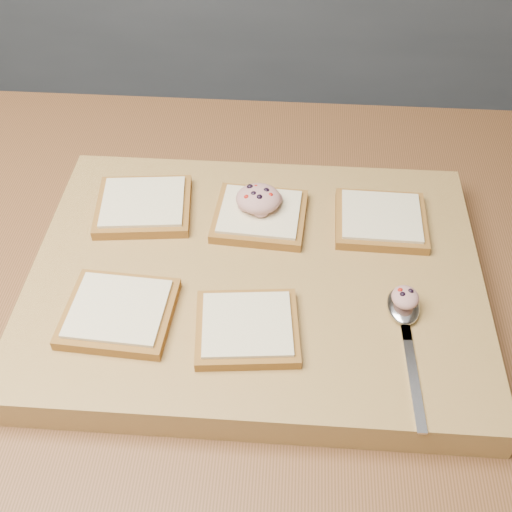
% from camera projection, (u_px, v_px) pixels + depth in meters
% --- Properties ---
extents(island_counter, '(2.00, 0.80, 0.90)m').
position_uv_depth(island_counter, '(189.00, 440.00, 1.14)').
color(island_counter, slate).
rests_on(island_counter, ground).
extents(back_counter, '(3.60, 0.62, 0.94)m').
position_uv_depth(back_counter, '(250.00, 42.00, 2.12)').
color(back_counter, slate).
rests_on(back_counter, ground).
extents(cutting_board, '(0.53, 0.41, 0.04)m').
position_uv_depth(cutting_board, '(256.00, 280.00, 0.78)').
color(cutting_board, tan).
rests_on(cutting_board, island_counter).
extents(bread_far_left, '(0.13, 0.12, 0.02)m').
position_uv_depth(bread_far_left, '(144.00, 206.00, 0.83)').
color(bread_far_left, olive).
rests_on(bread_far_left, cutting_board).
extents(bread_far_center, '(0.12, 0.11, 0.02)m').
position_uv_depth(bread_far_center, '(260.00, 215.00, 0.82)').
color(bread_far_center, olive).
rests_on(bread_far_center, cutting_board).
extents(bread_far_right, '(0.12, 0.11, 0.02)m').
position_uv_depth(bread_far_right, '(381.00, 220.00, 0.81)').
color(bread_far_right, olive).
rests_on(bread_far_right, cutting_board).
extents(bread_near_left, '(0.12, 0.11, 0.02)m').
position_uv_depth(bread_near_left, '(119.00, 312.00, 0.71)').
color(bread_near_left, olive).
rests_on(bread_near_left, cutting_board).
extents(bread_near_center, '(0.12, 0.11, 0.02)m').
position_uv_depth(bread_near_center, '(247.00, 328.00, 0.69)').
color(bread_near_center, olive).
rests_on(bread_near_center, cutting_board).
extents(tuna_salad_dollop, '(0.06, 0.05, 0.03)m').
position_uv_depth(tuna_salad_dollop, '(258.00, 198.00, 0.81)').
color(tuna_salad_dollop, tan).
rests_on(tuna_salad_dollop, bread_far_center).
extents(spoon, '(0.04, 0.18, 0.01)m').
position_uv_depth(spoon, '(404.00, 315.00, 0.71)').
color(spoon, silver).
rests_on(spoon, cutting_board).
extents(spoon_salad, '(0.03, 0.03, 0.02)m').
position_uv_depth(spoon_salad, '(405.00, 297.00, 0.70)').
color(spoon_salad, tan).
rests_on(spoon_salad, spoon).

